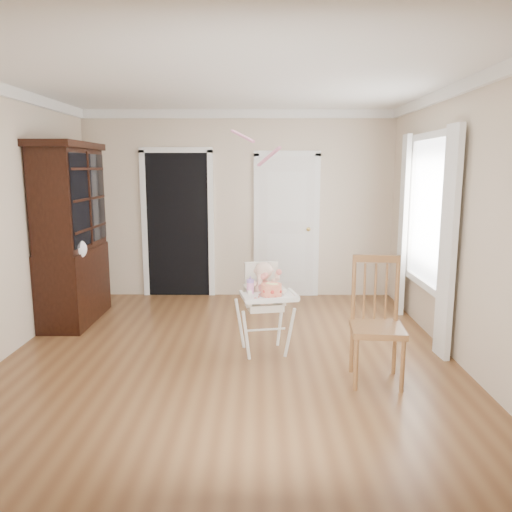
{
  "coord_description": "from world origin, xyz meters",
  "views": [
    {
      "loc": [
        0.31,
        -4.81,
        1.88
      ],
      "look_at": [
        0.27,
        0.02,
        1.03
      ],
      "focal_mm": 35.0,
      "sensor_mm": 36.0,
      "label": 1
    }
  ],
  "objects_px": {
    "dining_chair": "(377,324)",
    "china_cabinet": "(72,234)",
    "high_chair": "(264,298)",
    "cake": "(272,290)",
    "sippy_cup": "(250,286)"
  },
  "relations": [
    {
      "from": "dining_chair",
      "to": "china_cabinet",
      "type": "bearing_deg",
      "value": 157.13
    },
    {
      "from": "high_chair",
      "to": "china_cabinet",
      "type": "bearing_deg",
      "value": 143.92
    },
    {
      "from": "high_chair",
      "to": "cake",
      "type": "relative_size",
      "value": 3.65
    },
    {
      "from": "high_chair",
      "to": "cake",
      "type": "height_order",
      "value": "high_chair"
    },
    {
      "from": "cake",
      "to": "china_cabinet",
      "type": "relative_size",
      "value": 0.12
    },
    {
      "from": "cake",
      "to": "dining_chair",
      "type": "xyz_separation_m",
      "value": [
        0.92,
        -0.48,
        -0.2
      ]
    },
    {
      "from": "cake",
      "to": "dining_chair",
      "type": "distance_m",
      "value": 1.06
    },
    {
      "from": "cake",
      "to": "sippy_cup",
      "type": "bearing_deg",
      "value": 157.41
    },
    {
      "from": "cake",
      "to": "sippy_cup",
      "type": "height_order",
      "value": "sippy_cup"
    },
    {
      "from": "cake",
      "to": "sippy_cup",
      "type": "distance_m",
      "value": 0.23
    },
    {
      "from": "sippy_cup",
      "to": "china_cabinet",
      "type": "height_order",
      "value": "china_cabinet"
    },
    {
      "from": "high_chair",
      "to": "dining_chair",
      "type": "bearing_deg",
      "value": -45.57
    },
    {
      "from": "china_cabinet",
      "to": "dining_chair",
      "type": "height_order",
      "value": "china_cabinet"
    },
    {
      "from": "sippy_cup",
      "to": "high_chair",
      "type": "bearing_deg",
      "value": 38.89
    },
    {
      "from": "dining_chair",
      "to": "high_chair",
      "type": "bearing_deg",
      "value": 150.65
    }
  ]
}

